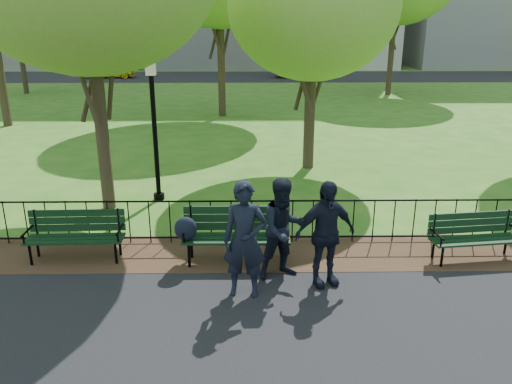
{
  "coord_description": "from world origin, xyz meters",
  "views": [
    {
      "loc": [
        -0.25,
        -7.08,
        4.13
      ],
      "look_at": [
        -0.12,
        1.5,
        1.23
      ],
      "focal_mm": 35.0,
      "sensor_mm": 36.0,
      "label": 1
    }
  ],
  "objects_px": {
    "lamppost": "(154,125)",
    "person_left": "(245,240)",
    "park_bench_left_a": "(76,230)",
    "person_right": "(325,234)",
    "person_mid": "(284,229)",
    "taxi": "(110,69)",
    "park_bench_main": "(218,229)",
    "sedan_dark": "(307,68)",
    "sedan_silver": "(309,67)",
    "tree_near_e": "(313,7)",
    "park_bench_right_a": "(474,232)"
  },
  "relations": [
    {
      "from": "person_mid",
      "to": "taxi",
      "type": "xyz_separation_m",
      "value": [
        -11.71,
        33.43,
        -0.2
      ]
    },
    {
      "from": "person_mid",
      "to": "park_bench_left_a",
      "type": "bearing_deg",
      "value": 148.1
    },
    {
      "from": "person_left",
      "to": "lamppost",
      "type": "bearing_deg",
      "value": 120.42
    },
    {
      "from": "park_bench_main",
      "to": "person_left",
      "type": "xyz_separation_m",
      "value": [
        0.48,
        -1.15,
        0.3
      ]
    },
    {
      "from": "tree_near_e",
      "to": "park_bench_left_a",
      "type": "bearing_deg",
      "value": -128.94
    },
    {
      "from": "sedan_dark",
      "to": "person_left",
      "type": "bearing_deg",
      "value": 172.67
    },
    {
      "from": "park_bench_main",
      "to": "park_bench_left_a",
      "type": "height_order",
      "value": "park_bench_main"
    },
    {
      "from": "person_right",
      "to": "sedan_dark",
      "type": "xyz_separation_m",
      "value": [
        3.48,
        33.8,
        -0.13
      ]
    },
    {
      "from": "person_right",
      "to": "sedan_silver",
      "type": "relative_size",
      "value": 0.38
    },
    {
      "from": "person_left",
      "to": "taxi",
      "type": "relative_size",
      "value": 0.48
    },
    {
      "from": "sedan_silver",
      "to": "lamppost",
      "type": "bearing_deg",
      "value": -178.43
    },
    {
      "from": "person_mid",
      "to": "person_left",
      "type": "bearing_deg",
      "value": -158.4
    },
    {
      "from": "lamppost",
      "to": "person_mid",
      "type": "height_order",
      "value": "lamppost"
    },
    {
      "from": "person_right",
      "to": "lamppost",
      "type": "bearing_deg",
      "value": 109.96
    },
    {
      "from": "lamppost",
      "to": "sedan_dark",
      "type": "distance_m",
      "value": 30.33
    },
    {
      "from": "park_bench_main",
      "to": "park_bench_left_a",
      "type": "distance_m",
      "value": 2.62
    },
    {
      "from": "lamppost",
      "to": "person_left",
      "type": "height_order",
      "value": "lamppost"
    },
    {
      "from": "park_bench_left_a",
      "to": "lamppost",
      "type": "relative_size",
      "value": 0.52
    },
    {
      "from": "person_mid",
      "to": "sedan_dark",
      "type": "bearing_deg",
      "value": 62.45
    },
    {
      "from": "lamppost",
      "to": "person_left",
      "type": "relative_size",
      "value": 1.81
    },
    {
      "from": "park_bench_main",
      "to": "park_bench_right_a",
      "type": "distance_m",
      "value": 4.66
    },
    {
      "from": "park_bench_left_a",
      "to": "person_left",
      "type": "bearing_deg",
      "value": -25.02
    },
    {
      "from": "park_bench_left_a",
      "to": "person_right",
      "type": "relative_size",
      "value": 0.98
    },
    {
      "from": "person_left",
      "to": "sedan_dark",
      "type": "height_order",
      "value": "person_left"
    },
    {
      "from": "tree_near_e",
      "to": "person_left",
      "type": "xyz_separation_m",
      "value": [
        -1.86,
        -7.47,
        -3.61
      ]
    },
    {
      "from": "person_left",
      "to": "person_mid",
      "type": "height_order",
      "value": "person_left"
    },
    {
      "from": "park_bench_right_a",
      "to": "tree_near_e",
      "type": "distance_m",
      "value": 7.78
    },
    {
      "from": "person_left",
      "to": "taxi",
      "type": "height_order",
      "value": "person_left"
    },
    {
      "from": "person_mid",
      "to": "park_bench_right_a",
      "type": "bearing_deg",
      "value": -10.25
    },
    {
      "from": "taxi",
      "to": "sedan_dark",
      "type": "distance_m",
      "value": 15.84
    },
    {
      "from": "person_left",
      "to": "sedan_silver",
      "type": "relative_size",
      "value": 0.4
    },
    {
      "from": "park_bench_main",
      "to": "lamppost",
      "type": "height_order",
      "value": "lamppost"
    },
    {
      "from": "park_bench_right_a",
      "to": "tree_near_e",
      "type": "xyz_separation_m",
      "value": [
        -2.32,
        6.24,
        4.03
      ]
    },
    {
      "from": "park_bench_left_a",
      "to": "tree_near_e",
      "type": "xyz_separation_m",
      "value": [
        4.95,
        6.13,
        4.0
      ]
    },
    {
      "from": "person_mid",
      "to": "person_right",
      "type": "bearing_deg",
      "value": -43.11
    },
    {
      "from": "park_bench_left_a",
      "to": "person_left",
      "type": "distance_m",
      "value": 3.4
    },
    {
      "from": "taxi",
      "to": "sedan_dark",
      "type": "bearing_deg",
      "value": -93.7
    },
    {
      "from": "person_left",
      "to": "person_mid",
      "type": "relative_size",
      "value": 1.08
    },
    {
      "from": "person_left",
      "to": "park_bench_main",
      "type": "bearing_deg",
      "value": 118.17
    },
    {
      "from": "park_bench_main",
      "to": "sedan_dark",
      "type": "xyz_separation_m",
      "value": [
        5.26,
        32.98,
        0.12
      ]
    },
    {
      "from": "taxi",
      "to": "person_left",
      "type": "bearing_deg",
      "value": -166.06
    },
    {
      "from": "park_bench_right_a",
      "to": "person_mid",
      "type": "xyz_separation_m",
      "value": [
        -3.53,
        -0.64,
        0.35
      ]
    },
    {
      "from": "park_bench_right_a",
      "to": "lamppost",
      "type": "bearing_deg",
      "value": 144.85
    },
    {
      "from": "tree_near_e",
      "to": "person_right",
      "type": "height_order",
      "value": "tree_near_e"
    },
    {
      "from": "person_left",
      "to": "person_right",
      "type": "relative_size",
      "value": 1.05
    },
    {
      "from": "park_bench_main",
      "to": "person_left",
      "type": "distance_m",
      "value": 1.28
    },
    {
      "from": "tree_near_e",
      "to": "park_bench_main",
      "type": "bearing_deg",
      "value": -110.3
    },
    {
      "from": "person_right",
      "to": "person_left",
      "type": "bearing_deg",
      "value": 174.82
    },
    {
      "from": "lamppost",
      "to": "sedan_silver",
      "type": "bearing_deg",
      "value": 76.62
    },
    {
      "from": "tree_near_e",
      "to": "sedan_silver",
      "type": "height_order",
      "value": "tree_near_e"
    }
  ]
}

